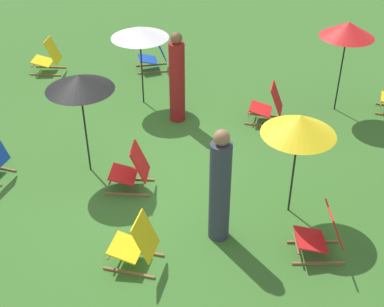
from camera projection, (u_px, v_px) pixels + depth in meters
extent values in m
plane|color=#386B28|center=(124.00, 176.00, 9.36)|extent=(40.00, 40.00, 0.00)
cube|color=olive|center=(312.00, 242.00, 7.96)|extent=(0.07, 0.76, 0.04)
cube|color=olive|center=(318.00, 263.00, 7.59)|extent=(0.07, 0.76, 0.04)
cube|color=red|center=(311.00, 240.00, 7.63)|extent=(0.50, 0.45, 0.13)
cube|color=red|center=(334.00, 225.00, 7.48)|extent=(0.49, 0.27, 0.57)
cylinder|color=olive|center=(296.00, 243.00, 7.67)|extent=(0.44, 0.05, 0.03)
cube|color=olive|center=(151.00, 65.00, 13.17)|extent=(0.20, 0.75, 0.04)
cube|color=olive|center=(154.00, 72.00, 12.81)|extent=(0.20, 0.75, 0.04)
cube|color=#1947B7|center=(148.00, 59.00, 12.83)|extent=(0.56, 0.53, 0.13)
cube|color=#1947B7|center=(160.00, 47.00, 12.73)|extent=(0.52, 0.35, 0.57)
cylinder|color=olive|center=(140.00, 62.00, 12.84)|extent=(0.44, 0.13, 0.03)
cube|color=olive|center=(139.00, 251.00, 7.80)|extent=(0.20, 0.75, 0.04)
cube|color=olive|center=(129.00, 273.00, 7.44)|extent=(0.20, 0.75, 0.04)
cube|color=yellow|center=(126.00, 247.00, 7.50)|extent=(0.56, 0.53, 0.13)
cube|color=yellow|center=(145.00, 236.00, 7.28)|extent=(0.52, 0.34, 0.57)
cylinder|color=olive|center=(113.00, 249.00, 7.58)|extent=(0.44, 0.12, 0.03)
cylinder|color=olive|center=(381.00, 101.00, 11.22)|extent=(0.43, 0.15, 0.03)
cube|color=olive|center=(266.00, 115.00, 11.10)|extent=(0.19, 0.75, 0.04)
cube|color=olive|center=(263.00, 126.00, 10.75)|extent=(0.19, 0.75, 0.04)
cube|color=red|center=(261.00, 109.00, 10.80)|extent=(0.56, 0.52, 0.13)
cube|color=red|center=(277.00, 98.00, 10.59)|extent=(0.52, 0.34, 0.57)
cylinder|color=olive|center=(251.00, 111.00, 10.88)|extent=(0.44, 0.12, 0.03)
cube|color=olive|center=(51.00, 67.00, 13.05)|extent=(0.08, 0.76, 0.04)
cube|color=olive|center=(45.00, 75.00, 12.69)|extent=(0.08, 0.76, 0.04)
cube|color=yellow|center=(42.00, 61.00, 12.74)|extent=(0.50, 0.46, 0.13)
cube|color=yellow|center=(53.00, 51.00, 12.56)|extent=(0.49, 0.27, 0.57)
cylinder|color=olive|center=(35.00, 64.00, 12.79)|extent=(0.44, 0.05, 0.03)
cube|color=olive|center=(132.00, 179.00, 9.26)|extent=(0.08, 0.76, 0.04)
cube|color=olive|center=(128.00, 194.00, 8.90)|extent=(0.08, 0.76, 0.04)
cube|color=red|center=(123.00, 174.00, 8.94)|extent=(0.50, 0.46, 0.13)
cube|color=red|center=(140.00, 161.00, 8.77)|extent=(0.49, 0.27, 0.57)
cylinder|color=olive|center=(112.00, 177.00, 9.00)|extent=(0.44, 0.05, 0.03)
cylinder|color=black|center=(294.00, 166.00, 8.11)|extent=(0.03, 0.03, 1.73)
cone|color=yellow|center=(299.00, 125.00, 7.70)|extent=(1.11, 1.11, 0.32)
cylinder|color=black|center=(85.00, 125.00, 9.01)|extent=(0.03, 0.03, 1.83)
cone|color=black|center=(79.00, 82.00, 8.56)|extent=(1.13, 1.13, 0.26)
cylinder|color=black|center=(341.00, 68.00, 10.82)|extent=(0.03, 0.03, 1.90)
cone|color=red|center=(348.00, 29.00, 10.36)|extent=(1.08, 1.08, 0.31)
cylinder|color=black|center=(142.00, 66.00, 11.13)|extent=(0.03, 0.03, 1.69)
cone|color=white|center=(140.00, 32.00, 10.71)|extent=(1.18, 1.18, 0.23)
cylinder|color=maroon|center=(177.00, 83.00, 10.54)|extent=(0.34, 0.34, 1.66)
sphere|color=brown|center=(176.00, 38.00, 10.01)|extent=(0.23, 0.23, 0.23)
cylinder|color=#333847|center=(220.00, 192.00, 7.64)|extent=(0.40, 0.40, 1.65)
sphere|color=#936647|center=(222.00, 138.00, 7.12)|extent=(0.23, 0.23, 0.23)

